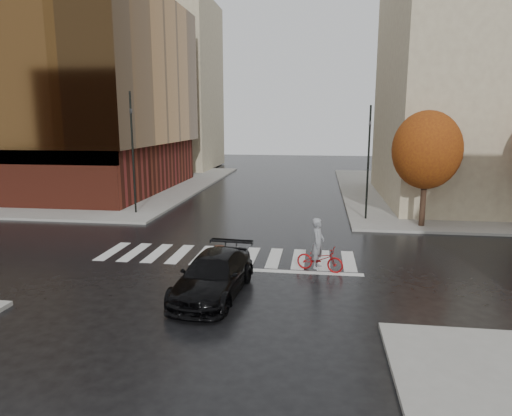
{
  "coord_description": "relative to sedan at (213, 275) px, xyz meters",
  "views": [
    {
      "loc": [
        4.11,
        -19.17,
        6.17
      ],
      "look_at": [
        1.17,
        1.9,
        2.0
      ],
      "focal_mm": 32.0,
      "sensor_mm": 36.0,
      "label": 1
    }
  ],
  "objects": [
    {
      "name": "sidewalk_nw",
      "position": [
        -21.5,
        25.19,
        -0.66
      ],
      "size": [
        30.0,
        30.0,
        0.15
      ],
      "primitive_type": "cube",
      "color": "gray",
      "rests_on": "ground"
    },
    {
      "name": "office_glass",
      "position": [
        -22.5,
        22.18,
        7.55
      ],
      "size": [
        27.0,
        19.0,
        16.0
      ],
      "color": "maroon",
      "rests_on": "sidewalk_nw"
    },
    {
      "name": "tree_ne_a",
      "position": [
        9.5,
        11.59,
        3.72
      ],
      "size": [
        3.8,
        3.8,
        6.5
      ],
      "color": "#301F15",
      "rests_on": "sidewalk_ne"
    },
    {
      "name": "traffic_light_nw",
      "position": [
        -8.24,
        12.92,
        3.86
      ],
      "size": [
        0.23,
        0.21,
        7.72
      ],
      "rotation": [
        0.0,
        0.0,
        -1.24
      ],
      "color": "black",
      "rests_on": "sidewalk_nw"
    },
    {
      "name": "building_ne_tan",
      "position": [
        16.5,
        21.19,
        8.42
      ],
      "size": [
        16.0,
        16.0,
        18.0
      ],
      "primitive_type": "cube",
      "color": "tan",
      "rests_on": "sidewalk_ne"
    },
    {
      "name": "ground",
      "position": [
        -0.5,
        4.19,
        -0.73
      ],
      "size": [
        120.0,
        120.0,
        0.0
      ],
      "primitive_type": "plane",
      "color": "black",
      "rests_on": "ground"
    },
    {
      "name": "building_nw_far",
      "position": [
        -16.5,
        41.19,
        9.42
      ],
      "size": [
        14.0,
        12.0,
        20.0
      ],
      "primitive_type": "cube",
      "color": "tan",
      "rests_on": "sidewalk_nw"
    },
    {
      "name": "cyclist",
      "position": [
        3.69,
        3.19,
        0.02
      ],
      "size": [
        2.07,
        1.2,
        2.22
      ],
      "rotation": [
        0.0,
        0.0,
        1.29
      ],
      "color": "#9B0E0F",
      "rests_on": "ground"
    },
    {
      "name": "crosswalk",
      "position": [
        -0.5,
        4.69,
        -0.73
      ],
      "size": [
        12.0,
        3.0,
        0.01
      ],
      "primitive_type": "cube",
      "color": "silver",
      "rests_on": "ground"
    },
    {
      "name": "sedan",
      "position": [
        0.0,
        0.0,
        0.0
      ],
      "size": [
        2.48,
        5.21,
        1.47
      ],
      "primitive_type": "imported",
      "rotation": [
        0.0,
        0.0,
        -0.08
      ],
      "color": "black",
      "rests_on": "ground"
    },
    {
      "name": "traffic_light_ne",
      "position": [
        6.51,
        13.07,
        3.25
      ],
      "size": [
        0.15,
        0.18,
        6.82
      ],
      "rotation": [
        0.0,
        0.0,
        3.23
      ],
      "color": "black",
      "rests_on": "sidewalk_ne"
    },
    {
      "name": "manhole",
      "position": [
        -1.19,
        6.19,
        -0.73
      ],
      "size": [
        0.65,
        0.65,
        0.01
      ],
      "primitive_type": "cylinder",
      "rotation": [
        0.0,
        0.0,
        -0.27
      ],
      "color": "#402417",
      "rests_on": "ground"
    },
    {
      "name": "fire_hydrant",
      "position": [
        -10.49,
        14.19,
        -0.13
      ],
      "size": [
        0.29,
        0.29,
        0.82
      ],
      "color": "#CC9C0C",
      "rests_on": "sidewalk_nw"
    }
  ]
}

